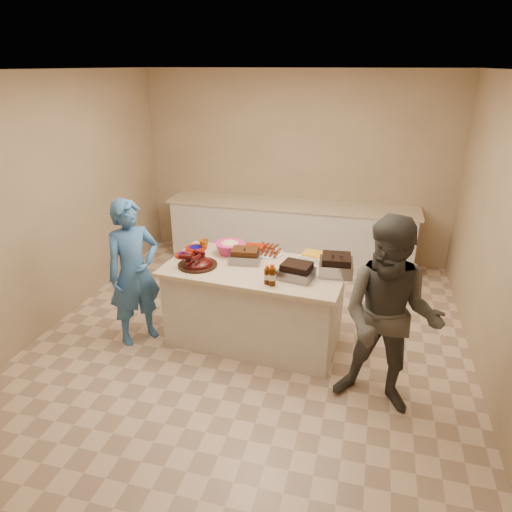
% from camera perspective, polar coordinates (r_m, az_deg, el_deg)
% --- Properties ---
extents(room, '(4.50, 5.00, 2.70)m').
position_cam_1_polar(room, '(5.01, -0.62, -10.34)').
color(room, tan).
rests_on(room, ground).
extents(back_counter, '(3.60, 0.64, 0.90)m').
position_cam_1_polar(back_counter, '(6.74, 4.27, 2.91)').
color(back_counter, silver).
rests_on(back_counter, ground).
extents(island, '(1.87, 1.09, 0.86)m').
position_cam_1_polar(island, '(5.01, -0.15, -10.34)').
color(island, silver).
rests_on(island, ground).
extents(rib_platter, '(0.49, 0.49, 0.16)m').
position_cam_1_polar(rib_platter, '(4.66, -7.30, -1.22)').
color(rib_platter, '#450908').
rests_on(rib_platter, island).
extents(pulled_pork_tray, '(0.34, 0.27, 0.09)m').
position_cam_1_polar(pulled_pork_tray, '(4.71, -1.37, -0.76)').
color(pulled_pork_tray, '#47230F').
rests_on(pulled_pork_tray, island).
extents(brisket_tray, '(0.36, 0.32, 0.09)m').
position_cam_1_polar(brisket_tray, '(4.38, 5.05, -2.75)').
color(brisket_tray, black).
rests_on(brisket_tray, island).
extents(roasting_pan, '(0.35, 0.35, 0.13)m').
position_cam_1_polar(roasting_pan, '(4.53, 9.89, -2.15)').
color(roasting_pan, gray).
rests_on(roasting_pan, island).
extents(coleslaw_bowl, '(0.34, 0.34, 0.22)m').
position_cam_1_polar(coleslaw_bowl, '(4.92, -3.28, 0.28)').
color(coleslaw_bowl, '#CD256F').
rests_on(coleslaw_bowl, island).
extents(sausage_plate, '(0.36, 0.36, 0.05)m').
position_cam_1_polar(sausage_plate, '(4.92, 1.55, 0.29)').
color(sausage_plate, silver).
rests_on(sausage_plate, island).
extents(mac_cheese_dish, '(0.34, 0.27, 0.08)m').
position_cam_1_polar(mac_cheese_dish, '(4.80, 7.49, -0.50)').
color(mac_cheese_dish, gold).
rests_on(mac_cheese_dish, island).
extents(bbq_bottle_a, '(0.08, 0.08, 0.21)m').
position_cam_1_polar(bbq_bottle_a, '(4.23, 2.01, -3.63)').
color(bbq_bottle_a, '#391803').
rests_on(bbq_bottle_a, island).
extents(bbq_bottle_b, '(0.07, 0.07, 0.18)m').
position_cam_1_polar(bbq_bottle_b, '(4.26, 1.40, -3.44)').
color(bbq_bottle_b, '#391803').
rests_on(bbq_bottle_b, island).
extents(mustard_bottle, '(0.05, 0.05, 0.12)m').
position_cam_1_polar(mustard_bottle, '(4.86, -1.98, -0.00)').
color(mustard_bottle, yellow).
rests_on(mustard_bottle, island).
extents(sauce_bowl, '(0.15, 0.06, 0.14)m').
position_cam_1_polar(sauce_bowl, '(4.88, -0.61, 0.12)').
color(sauce_bowl, silver).
rests_on(sauce_bowl, island).
extents(plate_stack_large, '(0.24, 0.24, 0.03)m').
position_cam_1_polar(plate_stack_large, '(5.08, -7.53, 0.83)').
color(plate_stack_large, '#901201').
rests_on(plate_stack_large, island).
extents(plate_stack_small, '(0.20, 0.20, 0.03)m').
position_cam_1_polar(plate_stack_small, '(4.91, -8.98, -0.02)').
color(plate_stack_small, '#901201').
rests_on(plate_stack_small, island).
extents(plastic_cup, '(0.11, 0.11, 0.11)m').
position_cam_1_polar(plastic_cup, '(5.09, -6.49, 0.94)').
color(plastic_cup, '#A1520A').
rests_on(plastic_cup, island).
extents(basket_stack, '(0.20, 0.15, 0.10)m').
position_cam_1_polar(basket_stack, '(4.91, -0.21, 0.25)').
color(basket_stack, '#901201').
rests_on(basket_stack, island).
extents(guest_blue, '(1.57, 1.40, 0.37)m').
position_cam_1_polar(guest_blue, '(5.19, -14.14, -9.82)').
color(guest_blue, '#376AAC').
rests_on(guest_blue, ground).
extents(guest_gray, '(1.13, 1.83, 0.65)m').
position_cam_1_polar(guest_gray, '(4.34, 15.07, -17.30)').
color(guest_gray, '#4D4B45').
rests_on(guest_gray, ground).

